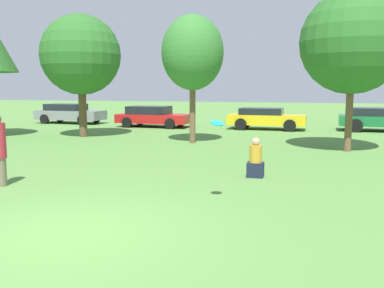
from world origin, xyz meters
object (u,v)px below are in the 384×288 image
at_px(tree_2, 193,53).
at_px(parked_car_yellow, 266,118).
at_px(parked_car_grey, 69,113).
at_px(bystander_sitting, 256,161).
at_px(tree_1, 81,55).
at_px(parked_car_green, 380,119).
at_px(frisbee, 217,123).
at_px(tree_3, 353,42).
at_px(parked_car_red, 153,116).

distance_m(tree_2, parked_car_yellow, 7.69).
bearing_deg(parked_car_grey, parked_car_yellow, -0.92).
relative_size(bystander_sitting, tree_2, 0.20).
relative_size(tree_1, parked_car_yellow, 1.33).
relative_size(tree_1, parked_car_green, 1.31).
xyz_separation_m(frisbee, tree_1, (-8.55, 9.81, 2.17)).
xyz_separation_m(bystander_sitting, tree_3, (2.75, 5.40, 3.52)).
xyz_separation_m(tree_1, tree_3, (11.74, -1.54, 0.12)).
relative_size(tree_2, parked_car_yellow, 1.24).
height_order(tree_3, parked_car_yellow, tree_3).
distance_m(bystander_sitting, tree_3, 7.01).
bearing_deg(tree_2, tree_1, 171.96).
height_order(parked_car_grey, parked_car_yellow, parked_car_grey).
xyz_separation_m(frisbee, tree_2, (-2.94, 9.01, 2.09)).
height_order(parked_car_grey, parked_car_green, parked_car_grey).
xyz_separation_m(tree_1, parked_car_yellow, (8.04, 5.81, -3.18)).
xyz_separation_m(frisbee, parked_car_grey, (-13.26, 16.33, -0.99)).
xyz_separation_m(tree_3, parked_car_grey, (-16.45, 8.07, -3.28)).
bearing_deg(frisbee, bystander_sitting, 81.19).
distance_m(frisbee, parked_car_green, 17.17).
distance_m(frisbee, parked_car_red, 17.01).
distance_m(bystander_sitting, parked_car_grey, 19.22).
relative_size(parked_car_red, parked_car_yellow, 1.02).
distance_m(frisbee, tree_3, 9.15).
height_order(frisbee, parked_car_grey, frisbee).
xyz_separation_m(tree_1, parked_car_green, (14.03, 6.43, -3.15)).
bearing_deg(bystander_sitting, parked_car_green, 69.36).
distance_m(parked_car_yellow, parked_car_green, 6.02).
bearing_deg(parked_car_green, frisbee, -106.36).
height_order(frisbee, bystander_sitting, frisbee).
relative_size(tree_3, parked_car_yellow, 1.35).
bearing_deg(parked_car_yellow, parked_car_green, 8.20).
relative_size(bystander_sitting, parked_car_red, 0.24).
bearing_deg(parked_car_green, tree_2, -137.09).
bearing_deg(tree_3, parked_car_green, 73.97).
relative_size(frisbee, parked_car_grey, 0.06).
bearing_deg(tree_3, parked_car_yellow, 116.68).
relative_size(tree_2, tree_3, 0.91).
relative_size(parked_car_grey, parked_car_green, 1.04).
distance_m(parked_car_grey, parked_car_red, 6.20).
bearing_deg(parked_car_grey, tree_3, -23.84).
height_order(tree_3, parked_car_red, tree_3).
bearing_deg(parked_car_yellow, parked_car_grey, 179.08).
relative_size(bystander_sitting, tree_1, 0.18).
distance_m(frisbee, parked_car_yellow, 15.66).
distance_m(tree_2, tree_3, 6.18).
bearing_deg(bystander_sitting, parked_car_grey, 135.48).
distance_m(tree_2, parked_car_grey, 13.02).
bearing_deg(tree_2, parked_car_grey, 144.65).
bearing_deg(tree_3, frisbee, -111.11).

